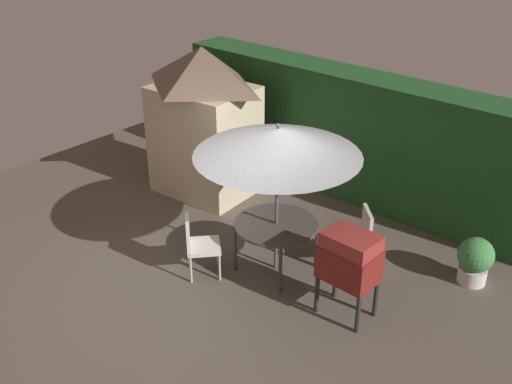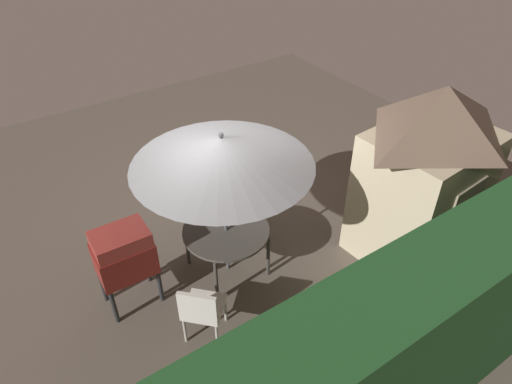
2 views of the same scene
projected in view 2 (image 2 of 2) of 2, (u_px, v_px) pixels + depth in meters
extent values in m
plane|color=brown|center=(229.00, 226.00, 7.36)|extent=(11.00, 11.00, 0.00)
cube|color=#1E4C23|center=(415.00, 341.00, 4.39)|extent=(7.06, 0.78, 2.18)
cube|color=#C6B793|center=(420.00, 195.00, 6.43)|extent=(1.72, 1.40, 1.92)
pyramid|color=brown|center=(443.00, 111.00, 5.64)|extent=(1.82, 1.48, 0.68)
cube|color=gray|center=(457.00, 231.00, 6.15)|extent=(0.68, 0.08, 1.50)
cylinder|color=#47423D|center=(226.00, 231.00, 6.19)|extent=(1.18, 1.18, 0.04)
cylinder|color=#3C3834|center=(236.00, 224.00, 6.87)|extent=(0.05, 0.05, 0.71)
cylinder|color=#3C3834|center=(187.00, 245.00, 6.50)|extent=(0.05, 0.05, 0.71)
cylinder|color=#3C3834|center=(268.00, 256.00, 6.32)|extent=(0.05, 0.05, 0.71)
cylinder|color=#3C3834|center=(216.00, 282.00, 5.96)|extent=(0.05, 0.05, 0.71)
cylinder|color=#4C4C51|center=(225.00, 210.00, 5.97)|extent=(0.04, 0.04, 2.18)
cone|color=gray|center=(222.00, 151.00, 5.43)|extent=(2.25, 2.25, 0.38)
sphere|color=#4C4C51|center=(221.00, 135.00, 5.30)|extent=(0.06, 0.06, 0.06)
cube|color=maroon|center=(125.00, 259.00, 5.70)|extent=(0.72, 0.52, 0.45)
cube|color=maroon|center=(120.00, 239.00, 5.51)|extent=(0.68, 0.50, 0.20)
cylinder|color=#262628|center=(147.00, 266.00, 6.28)|extent=(0.06, 0.06, 0.55)
cylinder|color=#262628|center=(103.00, 286.00, 6.00)|extent=(0.06, 0.06, 0.55)
cylinder|color=#262628|center=(160.00, 286.00, 6.00)|extent=(0.06, 0.06, 0.55)
cylinder|color=#262628|center=(114.00, 307.00, 5.73)|extent=(0.06, 0.06, 0.55)
cube|color=silver|center=(204.00, 307.00, 5.51)|extent=(0.65, 0.65, 0.06)
cube|color=silver|center=(198.00, 309.00, 5.21)|extent=(0.36, 0.36, 0.45)
cylinder|color=#AFABA3|center=(185.00, 329.00, 5.52)|extent=(0.04, 0.04, 0.45)
cylinder|color=#AFABA3|center=(217.00, 335.00, 5.46)|extent=(0.04, 0.04, 0.45)
cylinder|color=#AFABA3|center=(195.00, 303.00, 5.83)|extent=(0.04, 0.04, 0.45)
cylinder|color=#AFABA3|center=(225.00, 308.00, 5.77)|extent=(0.04, 0.04, 0.45)
cube|color=silver|center=(239.00, 200.00, 7.17)|extent=(0.65, 0.65, 0.06)
cube|color=silver|center=(241.00, 181.00, 7.20)|extent=(0.38, 0.34, 0.45)
cylinder|color=#AFABA3|center=(253.00, 205.00, 7.44)|extent=(0.04, 0.04, 0.45)
cylinder|color=#AFABA3|center=(229.00, 203.00, 7.48)|extent=(0.04, 0.04, 0.45)
cylinder|color=#AFABA3|center=(250.00, 221.00, 7.12)|extent=(0.04, 0.04, 0.45)
cylinder|color=#AFABA3|center=(225.00, 218.00, 7.16)|extent=(0.04, 0.04, 0.45)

